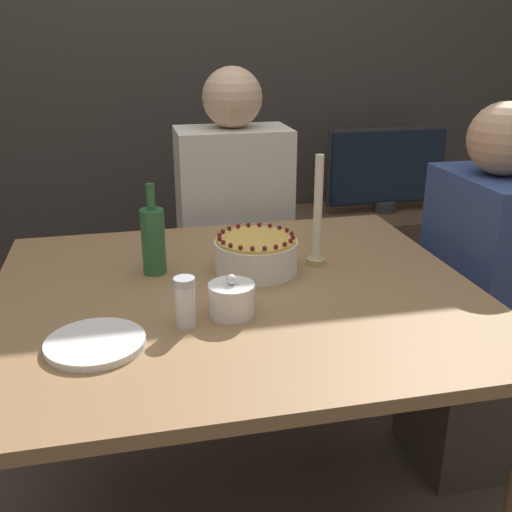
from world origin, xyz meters
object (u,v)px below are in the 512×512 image
sugar_shaker (185,302)px  candle (317,221)px  person_man_blue_shirt (234,262)px  sugar_bowl (232,299)px  bottle (153,240)px  cake (256,255)px  person_woman_floral (478,320)px  tv_monitor (387,169)px

sugar_shaker → candle: size_ratio=0.37×
person_man_blue_shirt → sugar_bowl: bearing=79.1°
bottle → sugar_shaker: bearing=-81.9°
person_man_blue_shirt → cake: bearing=84.9°
sugar_bowl → person_man_blue_shirt: person_man_blue_shirt is taller
bottle → person_woman_floral: 1.05m
cake → person_woman_floral: size_ratio=0.19×
bottle → tv_monitor: 1.48m
sugar_shaker → sugar_bowl: bearing=15.6°
person_man_blue_shirt → tv_monitor: bearing=-152.2°
cake → bottle: (-0.27, 0.05, 0.05)m
candle → tv_monitor: (0.67, 1.02, -0.11)m
candle → person_woman_floral: bearing=2.9°
cake → sugar_bowl: cake is taller
cake → candle: candle is taller
bottle → tv_monitor: (1.11, 0.98, -0.08)m
person_woman_floral → tv_monitor: bearing=-6.7°
sugar_bowl → person_woman_floral: bearing=18.8°
sugar_bowl → candle: size_ratio=0.35×
candle → bottle: 0.44m
sugar_shaker → bottle: bottle is taller
bottle → person_woman_floral: bearing=-0.5°
sugar_shaker → cake: bearing=51.5°
bottle → person_man_blue_shirt: size_ratio=0.19×
sugar_shaker → bottle: (-0.05, 0.32, 0.04)m
person_woman_floral → sugar_bowl: bearing=108.8°
sugar_bowl → sugar_shaker: bearing=-164.4°
person_woman_floral → tv_monitor: size_ratio=2.11×
cake → person_woman_floral: (0.73, 0.04, -0.29)m
sugar_bowl → person_man_blue_shirt: size_ratio=0.08×
candle → person_man_blue_shirt: (-0.12, 0.61, -0.34)m
sugar_shaker → person_man_blue_shirt: (0.27, 0.89, -0.27)m
sugar_shaker → tv_monitor: bearing=50.9°
cake → sugar_shaker: size_ratio=1.95×
candle → person_woman_floral: 0.67m
cake → person_man_blue_shirt: 0.67m
sugar_bowl → candle: (0.28, 0.26, 0.09)m
candle → person_man_blue_shirt: size_ratio=0.24×
sugar_bowl → bottle: size_ratio=0.44×
sugar_shaker → candle: (0.39, 0.29, 0.07)m
tv_monitor → candle: bearing=-123.3°
bottle → sugar_bowl: bearing=-62.3°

